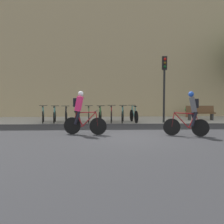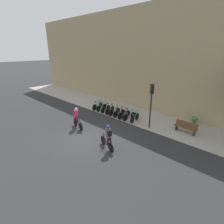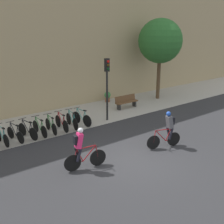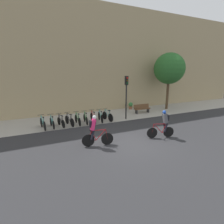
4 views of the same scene
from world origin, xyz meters
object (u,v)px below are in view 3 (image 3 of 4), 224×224
object	(u,v)px
parked_bike_5	(51,126)
parked_bike_1	(2,137)
bench	(126,101)
parked_bike_3	(28,131)
cyclist_grey	(168,128)
traffic_light_pole	(107,78)
parked_bike_7	(72,121)
parked_bike_4	(40,128)
parked_bike_6	(62,123)
parked_bike_2	(15,134)
parked_bike_8	(82,118)
cyclist_pink	(81,148)
potted_plant	(107,96)

from	to	relation	value
parked_bike_5	parked_bike_1	bearing A→B (deg)	179.99
parked_bike_1	bench	bearing A→B (deg)	6.91
parked_bike_1	parked_bike_3	size ratio (longest dim) A/B	0.96
cyclist_grey	parked_bike_5	distance (m)	6.26
traffic_light_pole	parked_bike_7	bearing A→B (deg)	174.96
traffic_light_pole	parked_bike_4	bearing A→B (deg)	177.24
parked_bike_6	parked_bike_7	bearing A→B (deg)	-0.02
parked_bike_7	parked_bike_2	bearing A→B (deg)	180.00
parked_bike_4	parked_bike_5	size ratio (longest dim) A/B	1.04
parked_bike_8	traffic_light_pole	bearing A→B (deg)	-7.00
cyclist_grey	parked_bike_2	xyz separation A→B (m)	(-5.54, 5.09, -0.56)
parked_bike_4	bench	world-z (taller)	parked_bike_4
cyclist_grey	parked_bike_5	size ratio (longest dim) A/B	1.07
parked_bike_2	cyclist_pink	bearing A→B (deg)	-75.71
parked_bike_1	parked_bike_6	bearing A→B (deg)	-0.00
parked_bike_6	parked_bike_3	bearing A→B (deg)	179.99
parked_bike_6	bench	bearing A→B (deg)	10.85
bench	potted_plant	world-z (taller)	bench
parked_bike_1	bench	xyz separation A→B (m)	(8.83, 1.07, 0.08)
potted_plant	parked_bike_4	bearing A→B (deg)	-155.09
parked_bike_7	traffic_light_pole	xyz separation A→B (m)	(2.35, -0.21, 2.19)
bench	cyclist_pink	bearing A→B (deg)	-141.75
parked_bike_2	potted_plant	xyz separation A→B (m)	(8.08, 3.15, 0.05)
parked_bike_6	traffic_light_pole	world-z (taller)	traffic_light_pole
parked_bike_2	bench	xyz separation A→B (m)	(8.18, 1.07, 0.09)
parked_bike_3	parked_bike_8	bearing A→B (deg)	0.02
parked_bike_3	parked_bike_5	size ratio (longest dim) A/B	1.01
parked_bike_1	parked_bike_5	world-z (taller)	same
parked_bike_3	parked_bike_6	distance (m)	1.94
cyclist_grey	traffic_light_pole	bearing A→B (deg)	89.43
parked_bike_2	parked_bike_8	xyz separation A→B (m)	(3.89, 0.00, 0.03)
parked_bike_1	parked_bike_7	bearing A→B (deg)	-0.01
cyclist_grey	parked_bike_8	distance (m)	5.38
cyclist_grey	parked_bike_7	bearing A→B (deg)	114.29
parked_bike_5	traffic_light_pole	bearing A→B (deg)	-3.25
parked_bike_2	parked_bike_3	size ratio (longest dim) A/B	0.95
parked_bike_1	parked_bike_7	xyz separation A→B (m)	(3.89, -0.00, 0.01)
parked_bike_5	traffic_light_pole	xyz separation A→B (m)	(3.64, -0.21, 2.20)
parked_bike_6	traffic_light_pole	distance (m)	3.71
cyclist_pink	parked_bike_7	xyz separation A→B (m)	(2.10, 4.48, -0.54)
parked_bike_4	traffic_light_pole	bearing A→B (deg)	-2.76
parked_bike_4	parked_bike_8	world-z (taller)	parked_bike_8
parked_bike_8	potted_plant	distance (m)	5.24
parked_bike_3	traffic_light_pole	size ratio (longest dim) A/B	0.45
potted_plant	parked_bike_5	bearing A→B (deg)	-152.82
parked_bike_3	potted_plant	distance (m)	8.07
parked_bike_4	potted_plant	bearing A→B (deg)	24.91
cyclist_pink	parked_bike_2	xyz separation A→B (m)	(-1.14, 4.48, -0.56)
parked_bike_6	potted_plant	world-z (taller)	parked_bike_6
cyclist_pink	bench	bearing A→B (deg)	38.25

